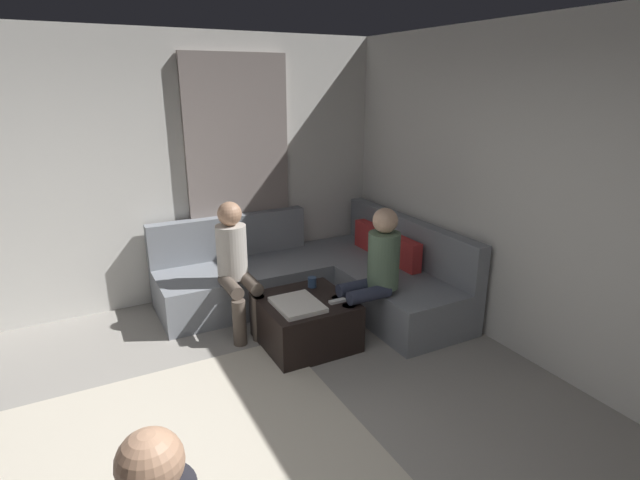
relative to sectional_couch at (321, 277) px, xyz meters
The scene contains 10 objects.
wall_back 2.57m from the sectional_couch, 27.05° to the left, with size 6.00×0.12×2.70m, color silver.
wall_left 2.33m from the sectional_couch, 114.60° to the right, with size 0.12×6.00×2.70m, color silver.
curtain_panel 1.36m from the sectional_couch, 142.74° to the right, with size 0.06×1.10×2.50m, color gray.
sectional_couch is the anchor object (origin of this frame).
ottoman 0.88m from the sectional_couch, 36.85° to the right, with size 0.76×0.76×0.42m, color black.
folded_blanket 1.04m from the sectional_couch, 38.86° to the right, with size 0.44×0.36×0.04m, color white.
coffee_mug 0.62m from the sectional_couch, 35.68° to the right, with size 0.08×0.08×0.10m, color #334C72.
game_remote 0.94m from the sectional_couch, 19.12° to the right, with size 0.05×0.15×0.02m, color white.
person_on_couch_back 0.97m from the sectional_couch, ahead, with size 0.30×0.60×1.20m.
person_on_couch_side 1.04m from the sectional_couch, 81.21° to the right, with size 0.60×0.30×1.20m.
Camera 1 is at (2.13, -0.35, 2.23)m, focal length 27.67 mm.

